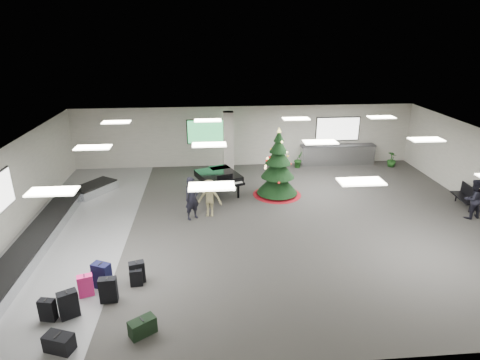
{
  "coord_description": "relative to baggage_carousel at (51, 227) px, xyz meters",
  "views": [
    {
      "loc": [
        -2.11,
        -13.69,
        6.98
      ],
      "look_at": [
        -0.82,
        1.0,
        1.39
      ],
      "focal_mm": 30.0,
      "sensor_mm": 36.0,
      "label": 1
    }
  ],
  "objects": [
    {
      "name": "ground",
      "position": [
        7.84,
        0.08,
        -0.21
      ],
      "size": [
        18.0,
        18.0,
        0.0
      ],
      "primitive_type": "plane",
      "color": "#383633",
      "rests_on": "ground"
    },
    {
      "name": "room_envelope",
      "position": [
        7.46,
        0.75,
        2.12
      ],
      "size": [
        18.02,
        14.02,
        3.21
      ],
      "color": "beige",
      "rests_on": "ground"
    },
    {
      "name": "baggage_carousel",
      "position": [
        0.0,
        0.0,
        0.0
      ],
      "size": [
        2.28,
        9.71,
        0.43
      ],
      "color": "silver",
      "rests_on": "ground"
    },
    {
      "name": "service_counter",
      "position": [
        12.84,
        6.73,
        0.33
      ],
      "size": [
        4.05,
        0.65,
        1.08
      ],
      "color": "silver",
      "rests_on": "ground"
    },
    {
      "name": "suitcase_0",
      "position": [
        2.1,
        -4.82,
        0.16
      ],
      "size": [
        0.55,
        0.46,
        0.77
      ],
      "rotation": [
        0.0,
        0.0,
        0.5
      ],
      "color": "black",
      "rests_on": "ground"
    },
    {
      "name": "suitcase_1",
      "position": [
        2.98,
        -4.27,
        0.15
      ],
      "size": [
        0.48,
        0.27,
        0.74
      ],
      "rotation": [
        0.0,
        0.0,
        0.07
      ],
      "color": "black",
      "rests_on": "ground"
    },
    {
      "name": "pink_suitcase",
      "position": [
        2.29,
        -3.96,
        0.11
      ],
      "size": [
        0.46,
        0.34,
        0.66
      ],
      "rotation": [
        0.0,
        0.0,
        0.3
      ],
      "color": "#F52075",
      "rests_on": "ground"
    },
    {
      "name": "suitcase_3",
      "position": [
        3.61,
        -3.43,
        0.12
      ],
      "size": [
        0.49,
        0.35,
        0.68
      ],
      "rotation": [
        0.0,
        0.0,
        0.28
      ],
      "color": "black",
      "rests_on": "ground"
    },
    {
      "name": "navy_suitcase",
      "position": [
        2.66,
        -3.61,
        0.18
      ],
      "size": [
        0.58,
        0.48,
        0.8
      ],
      "rotation": [
        0.0,
        0.0,
        -0.44
      ],
      "color": "black",
      "rests_on": "ground"
    },
    {
      "name": "suitcase_5",
      "position": [
        1.6,
        -4.89,
        0.09
      ],
      "size": [
        0.44,
        0.29,
        0.62
      ],
      "rotation": [
        0.0,
        0.0,
        -0.2
      ],
      "color": "black",
      "rests_on": "ground"
    },
    {
      "name": "green_duffel",
      "position": [
        4.06,
        -5.63,
        0.0
      ],
      "size": [
        0.71,
        0.63,
        0.45
      ],
      "rotation": [
        0.0,
        0.0,
        0.6
      ],
      "color": "black",
      "rests_on": "ground"
    },
    {
      "name": "suitcase_7",
      "position": [
        3.61,
        -3.6,
        0.04
      ],
      "size": [
        0.37,
        0.22,
        0.53
      ],
      "rotation": [
        0.0,
        0.0,
        0.11
      ],
      "color": "black",
      "rests_on": "ground"
    },
    {
      "name": "black_duffel",
      "position": [
        2.22,
        -6.0,
        0.0
      ],
      "size": [
        0.74,
        0.57,
        0.45
      ],
      "rotation": [
        0.0,
        0.0,
        -0.35
      ],
      "color": "black",
      "rests_on": "ground"
    },
    {
      "name": "christmas_tree",
      "position": [
        8.83,
        2.76,
        0.84
      ],
      "size": [
        2.15,
        2.15,
        3.07
      ],
      "color": "maroon",
      "rests_on": "ground"
    },
    {
      "name": "grand_piano",
      "position": [
        6.25,
        2.95,
        0.63
      ],
      "size": [
        2.2,
        2.49,
        1.18
      ],
      "rotation": [
        0.0,
        0.0,
        0.36
      ],
      "color": "black",
      "rests_on": "ground"
    },
    {
      "name": "bench",
      "position": [
        16.43,
        0.81,
        0.29
      ],
      "size": [
        0.61,
        1.44,
        0.89
      ],
      "rotation": [
        0.0,
        0.0,
        -0.1
      ],
      "color": "black",
      "rests_on": "ground"
    },
    {
      "name": "traveler_a",
      "position": [
        5.13,
        0.66,
        0.64
      ],
      "size": [
        0.75,
        0.69,
        1.71
      ],
      "primitive_type": "imported",
      "rotation": [
        0.0,
        0.0,
        0.61
      ],
      "color": "black",
      "rests_on": "ground"
    },
    {
      "name": "traveler_b",
      "position": [
        5.8,
        0.85,
        0.54
      ],
      "size": [
        1.05,
        0.7,
        1.51
      ],
      "primitive_type": "imported",
      "rotation": [
        0.0,
        0.0,
        -0.14
      ],
      "color": "#8C8256",
      "rests_on": "ground"
    },
    {
      "name": "traveler_bench",
      "position": [
        15.96,
        -0.22,
        0.59
      ],
      "size": [
        0.87,
        0.74,
        1.6
      ],
      "primitive_type": "imported",
      "rotation": [
        0.0,
        0.0,
        3.32
      ],
      "color": "black",
      "rests_on": "ground"
    },
    {
      "name": "potted_plant_left",
      "position": [
        10.61,
        6.38,
        0.23
      ],
      "size": [
        0.63,
        0.62,
        0.89
      ],
      "primitive_type": "imported",
      "rotation": [
        0.0,
        0.0,
        0.68
      ],
      "color": "#143F16",
      "rests_on": "ground"
    },
    {
      "name": "potted_plant_right",
      "position": [
        15.63,
        6.08,
        0.2
      ],
      "size": [
        0.64,
        0.64,
        0.83
      ],
      "primitive_type": "imported",
      "rotation": [
        0.0,
        0.0,
        2.14
      ],
      "color": "#143F16",
      "rests_on": "ground"
    }
  ]
}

